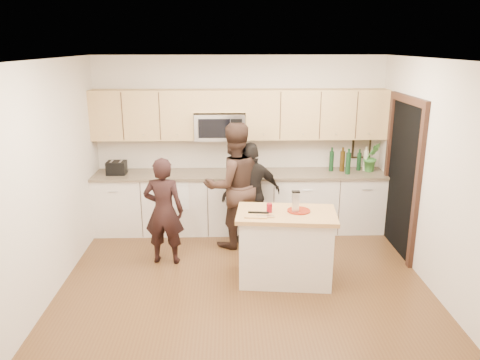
{
  "coord_description": "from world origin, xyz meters",
  "views": [
    {
      "loc": [
        -0.2,
        -5.29,
        2.87
      ],
      "look_at": [
        -0.04,
        0.35,
        1.22
      ],
      "focal_mm": 35.0,
      "sensor_mm": 36.0,
      "label": 1
    }
  ],
  "objects_px": {
    "island": "(285,246)",
    "woman_left": "(164,211)",
    "toaster": "(117,168)",
    "woman_right": "(251,195)",
    "woman_center": "(234,186)"
  },
  "relations": [
    {
      "from": "island",
      "to": "woman_left",
      "type": "distance_m",
      "value": 1.68
    },
    {
      "from": "toaster",
      "to": "woman_left",
      "type": "distance_m",
      "value": 1.43
    },
    {
      "from": "island",
      "to": "toaster",
      "type": "relative_size",
      "value": 4.45
    },
    {
      "from": "woman_left",
      "to": "woman_right",
      "type": "xyz_separation_m",
      "value": [
        1.19,
        0.57,
        0.04
      ]
    },
    {
      "from": "woman_left",
      "to": "woman_right",
      "type": "bearing_deg",
      "value": -148.86
    },
    {
      "from": "island",
      "to": "woman_right",
      "type": "distance_m",
      "value": 1.22
    },
    {
      "from": "toaster",
      "to": "woman_left",
      "type": "relative_size",
      "value": 0.19
    },
    {
      "from": "woman_right",
      "to": "woman_center",
      "type": "bearing_deg",
      "value": -15.56
    },
    {
      "from": "toaster",
      "to": "woman_right",
      "type": "bearing_deg",
      "value": -14.83
    },
    {
      "from": "woman_center",
      "to": "woman_right",
      "type": "relative_size",
      "value": 1.19
    },
    {
      "from": "woman_center",
      "to": "woman_left",
      "type": "bearing_deg",
      "value": 10.06
    },
    {
      "from": "woman_center",
      "to": "island",
      "type": "bearing_deg",
      "value": 99.41
    },
    {
      "from": "island",
      "to": "woman_center",
      "type": "xyz_separation_m",
      "value": [
        -0.62,
        1.1,
        0.46
      ]
    },
    {
      "from": "woman_left",
      "to": "woman_center",
      "type": "xyz_separation_m",
      "value": [
        0.94,
        0.55,
        0.18
      ]
    },
    {
      "from": "toaster",
      "to": "woman_right",
      "type": "height_order",
      "value": "woman_right"
    }
  ]
}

